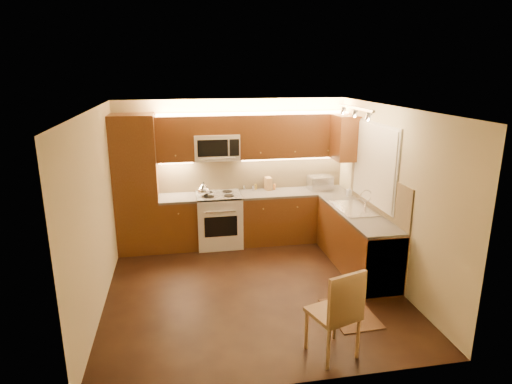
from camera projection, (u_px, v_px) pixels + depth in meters
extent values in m
cube|color=black|center=(253.00, 288.00, 6.16)|extent=(4.00, 4.00, 0.01)
cube|color=beige|center=(252.00, 109.00, 5.48)|extent=(4.00, 4.00, 0.01)
cube|color=beige|center=(233.00, 171.00, 7.72)|extent=(4.00, 0.01, 2.50)
cube|color=beige|center=(290.00, 268.00, 3.93)|extent=(4.00, 0.01, 2.50)
cube|color=beige|center=(96.00, 212.00, 5.48)|extent=(0.01, 4.00, 2.50)
cube|color=beige|center=(391.00, 196.00, 6.17)|extent=(0.01, 4.00, 2.50)
cube|color=#4C2610|center=(136.00, 185.00, 7.18)|extent=(0.70, 0.60, 2.30)
cube|color=#4C2610|center=(179.00, 223.00, 7.49)|extent=(0.62, 0.60, 0.86)
cube|color=#3B3936|center=(178.00, 198.00, 7.36)|extent=(0.62, 0.60, 0.04)
cube|color=#4C2610|center=(293.00, 216.00, 7.84)|extent=(1.92, 0.60, 0.86)
cube|color=#3B3936|center=(294.00, 192.00, 7.71)|extent=(1.92, 0.60, 0.04)
cube|color=#4C2610|center=(356.00, 241.00, 6.72)|extent=(0.60, 2.00, 0.86)
cube|color=#3B3936|center=(358.00, 213.00, 6.60)|extent=(0.60, 2.00, 0.04)
cube|color=silver|center=(376.00, 259.00, 6.06)|extent=(0.58, 0.60, 0.84)
cube|color=tan|center=(253.00, 173.00, 7.78)|extent=(3.30, 0.02, 0.60)
cube|color=tan|center=(378.00, 192.00, 6.56)|extent=(0.02, 2.00, 0.60)
cube|color=#4C2610|center=(175.00, 139.00, 7.21)|extent=(0.62, 0.35, 0.75)
cube|color=#4C2610|center=(293.00, 135.00, 7.56)|extent=(1.92, 0.35, 0.75)
cube|color=#4C2610|center=(216.00, 124.00, 7.27)|extent=(0.76, 0.35, 0.31)
cube|color=#4C2610|center=(345.00, 138.00, 7.30)|extent=(0.35, 0.50, 0.75)
cube|color=silver|center=(375.00, 164.00, 6.59)|extent=(0.03, 1.44, 1.24)
cube|color=silver|center=(374.00, 164.00, 6.59)|extent=(0.02, 1.36, 1.16)
cube|color=silver|center=(355.00, 108.00, 6.14)|extent=(0.04, 1.20, 0.03)
cube|color=silver|center=(320.00, 183.00, 7.79)|extent=(0.43, 0.33, 0.25)
cube|color=olive|center=(268.00, 184.00, 7.77)|extent=(0.12, 0.18, 0.23)
cylinder|color=silver|center=(244.00, 188.00, 7.78)|extent=(0.05, 0.05, 0.09)
cylinder|color=olive|center=(256.00, 187.00, 7.81)|extent=(0.05, 0.05, 0.10)
cylinder|color=silver|center=(253.00, 188.00, 7.73)|extent=(0.05, 0.05, 0.09)
cylinder|color=#A86B32|center=(274.00, 187.00, 7.81)|extent=(0.05, 0.05, 0.10)
imported|color=silver|center=(349.00, 191.00, 7.40)|extent=(0.09, 0.09, 0.16)
cube|color=black|center=(350.00, 313.00, 5.50)|extent=(0.59, 0.85, 0.01)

